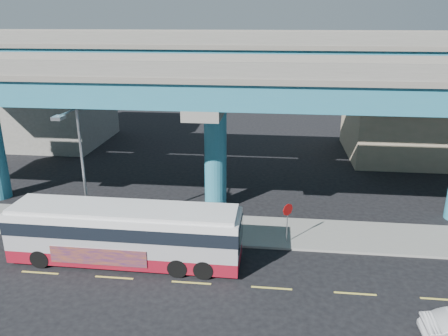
# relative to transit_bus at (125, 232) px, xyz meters

# --- Properties ---
(ground) EXTENTS (120.00, 120.00, 0.00)m
(ground) POSITION_rel_transit_bus_xyz_m (3.85, -1.37, -1.75)
(ground) COLOR black
(ground) RESTS_ON ground
(sidewalk) EXTENTS (70.00, 4.00, 0.15)m
(sidewalk) POSITION_rel_transit_bus_xyz_m (3.85, 4.13, -1.67)
(sidewalk) COLOR gray
(sidewalk) RESTS_ON ground
(lane_markings) EXTENTS (58.00, 0.12, 0.01)m
(lane_markings) POSITION_rel_transit_bus_xyz_m (3.85, -1.67, -1.74)
(lane_markings) COLOR #D8C64C
(lane_markings) RESTS_ON ground
(viaduct) EXTENTS (52.00, 12.40, 11.70)m
(viaduct) POSITION_rel_transit_bus_xyz_m (3.85, 7.73, 7.39)
(viaduct) COLOR #246E89
(viaduct) RESTS_ON ground
(building_beige) EXTENTS (14.00, 10.23, 7.00)m
(building_beige) POSITION_rel_transit_bus_xyz_m (21.85, 21.61, 1.76)
(building_beige) COLOR tan
(building_beige) RESTS_ON ground
(building_concrete) EXTENTS (12.00, 10.00, 9.00)m
(building_concrete) POSITION_rel_transit_bus_xyz_m (-16.15, 22.63, 2.75)
(building_concrete) COLOR gray
(building_concrete) RESTS_ON ground
(transit_bus) EXTENTS (12.46, 2.77, 3.19)m
(transit_bus) POSITION_rel_transit_bus_xyz_m (0.00, 0.00, 0.00)
(transit_bus) COLOR maroon
(transit_bus) RESTS_ON ground
(parked_car) EXTENTS (3.29, 4.53, 1.30)m
(parked_car) POSITION_rel_transit_bus_xyz_m (-5.69, 4.14, -0.95)
(parked_car) COLOR #2D2E32
(parked_car) RESTS_ON sidewalk
(street_lamp) EXTENTS (0.50, 2.56, 7.87)m
(street_lamp) POSITION_rel_transit_bus_xyz_m (-3.20, 2.06, 3.51)
(street_lamp) COLOR gray
(street_lamp) RESTS_ON sidewalk
(stop_sign) EXTENTS (0.57, 0.52, 2.45)m
(stop_sign) POSITION_rel_transit_bus_xyz_m (8.65, 2.81, 0.16)
(stop_sign) COLOR gray
(stop_sign) RESTS_ON sidewalk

